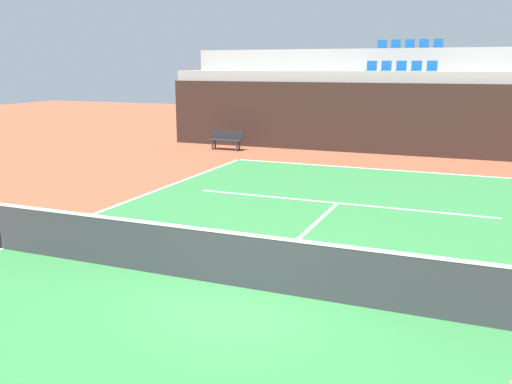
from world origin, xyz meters
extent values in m
plane|color=brown|center=(0.00, 0.00, 0.00)|extent=(80.00, 80.00, 0.00)
cube|color=#2D7238|center=(0.00, 0.00, 0.01)|extent=(11.00, 24.00, 0.01)
cube|color=white|center=(0.00, 11.95, 0.01)|extent=(11.00, 0.10, 0.00)
cube|color=white|center=(-5.45, 0.00, 0.01)|extent=(0.10, 24.00, 0.00)
cube|color=white|center=(0.00, 6.40, 0.01)|extent=(8.26, 0.10, 0.00)
cube|color=white|center=(0.00, 3.20, 0.01)|extent=(0.10, 6.40, 0.00)
cube|color=black|center=(0.00, 15.72, 1.49)|extent=(20.80, 0.30, 2.99)
cube|color=#9E9E99|center=(0.00, 17.07, 1.73)|extent=(20.80, 2.40, 3.47)
cube|color=#9E9E99|center=(0.00, 19.47, 2.24)|extent=(20.80, 2.40, 4.47)
cube|color=#145193|center=(-1.29, 17.07, 3.49)|extent=(0.44, 0.44, 0.04)
cube|color=#145193|center=(-1.29, 17.27, 3.71)|extent=(0.44, 0.04, 0.40)
cube|color=#145193|center=(-0.64, 17.07, 3.49)|extent=(0.44, 0.44, 0.04)
cube|color=#145193|center=(-0.64, 17.27, 3.71)|extent=(0.44, 0.04, 0.40)
cube|color=#145193|center=(0.00, 17.07, 3.49)|extent=(0.44, 0.44, 0.04)
cube|color=#145193|center=(0.00, 17.27, 3.71)|extent=(0.44, 0.04, 0.40)
cube|color=#145193|center=(0.64, 17.07, 3.49)|extent=(0.44, 0.44, 0.04)
cube|color=#145193|center=(0.64, 17.27, 3.71)|extent=(0.44, 0.04, 0.40)
cube|color=#145193|center=(1.29, 17.07, 3.49)|extent=(0.44, 0.44, 0.04)
cube|color=#145193|center=(1.29, 17.27, 3.71)|extent=(0.44, 0.04, 0.40)
cube|color=#145193|center=(-1.29, 19.47, 4.49)|extent=(0.44, 0.44, 0.04)
cube|color=#145193|center=(-1.29, 19.67, 4.71)|extent=(0.44, 0.04, 0.40)
cube|color=#145193|center=(-0.64, 19.47, 4.49)|extent=(0.44, 0.44, 0.04)
cube|color=#145193|center=(-0.64, 19.67, 4.71)|extent=(0.44, 0.04, 0.40)
cube|color=#145193|center=(0.00, 19.47, 4.49)|extent=(0.44, 0.44, 0.04)
cube|color=#145193|center=(0.00, 19.67, 4.71)|extent=(0.44, 0.04, 0.40)
cube|color=#145193|center=(0.64, 19.47, 4.49)|extent=(0.44, 0.44, 0.04)
cube|color=#145193|center=(0.64, 19.67, 4.71)|extent=(0.44, 0.04, 0.40)
cube|color=#145193|center=(1.29, 19.47, 4.49)|extent=(0.44, 0.44, 0.04)
cube|color=#145193|center=(1.29, 19.67, 4.71)|extent=(0.44, 0.04, 0.40)
cube|color=#333338|center=(0.00, 0.00, 0.47)|extent=(10.90, 0.02, 0.92)
cube|color=white|center=(0.00, 0.00, 0.96)|extent=(10.90, 0.04, 0.05)
cube|color=#232328|center=(-7.06, 14.16, 0.45)|extent=(1.50, 0.40, 0.05)
cube|color=#232328|center=(-7.06, 14.34, 0.67)|extent=(1.50, 0.04, 0.36)
cube|color=#2D2D33|center=(-7.66, 14.02, 0.21)|extent=(0.06, 0.06, 0.42)
cube|color=#2D2D33|center=(-6.46, 14.02, 0.21)|extent=(0.06, 0.06, 0.42)
cube|color=#2D2D33|center=(-7.66, 14.30, 0.21)|extent=(0.06, 0.06, 0.42)
cube|color=#2D2D33|center=(-6.46, 14.30, 0.21)|extent=(0.06, 0.06, 0.42)
camera|label=1|loc=(3.49, -8.04, 3.68)|focal=38.77mm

